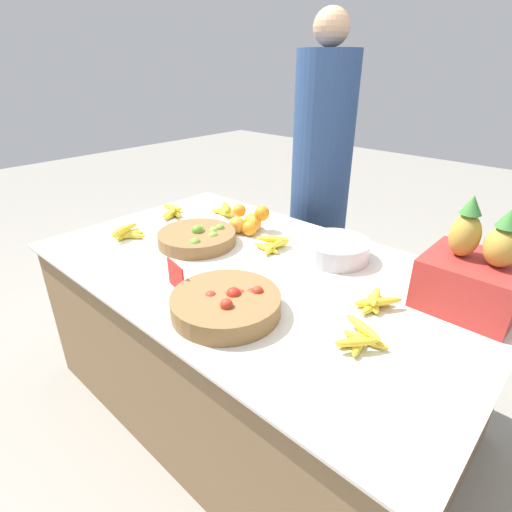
% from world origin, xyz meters
% --- Properties ---
extents(ground_plane, '(12.00, 12.00, 0.00)m').
position_xyz_m(ground_plane, '(0.00, 0.00, 0.00)').
color(ground_plane, gray).
extents(market_table, '(1.86, 1.11, 0.73)m').
position_xyz_m(market_table, '(0.00, 0.00, 0.36)').
color(market_table, olive).
rests_on(market_table, ground_plane).
extents(lime_bowl, '(0.36, 0.36, 0.09)m').
position_xyz_m(lime_bowl, '(-0.35, -0.01, 0.76)').
color(lime_bowl, olive).
rests_on(lime_bowl, market_table).
extents(tomato_basket, '(0.37, 0.37, 0.10)m').
position_xyz_m(tomato_basket, '(0.15, -0.31, 0.76)').
color(tomato_basket, olive).
rests_on(tomato_basket, market_table).
extents(orange_pile, '(0.20, 0.18, 0.13)m').
position_xyz_m(orange_pile, '(-0.29, 0.26, 0.78)').
color(orange_pile, orange).
rests_on(orange_pile, market_table).
extents(metal_bowl, '(0.29, 0.29, 0.08)m').
position_xyz_m(metal_bowl, '(0.19, 0.29, 0.77)').
color(metal_bowl, '#B7B7BF').
rests_on(metal_bowl, market_table).
extents(price_sign, '(0.12, 0.03, 0.11)m').
position_xyz_m(price_sign, '(-0.10, -0.33, 0.78)').
color(price_sign, red).
rests_on(price_sign, market_table).
extents(produce_crate, '(0.30, 0.28, 0.39)m').
position_xyz_m(produce_crate, '(0.73, 0.27, 0.85)').
color(produce_crate, '#B22D28').
rests_on(produce_crate, market_table).
extents(banana_bunch_middle_left, '(0.14, 0.15, 0.05)m').
position_xyz_m(banana_bunch_middle_left, '(0.50, 0.05, 0.75)').
color(banana_bunch_middle_left, yellow).
rests_on(banana_bunch_middle_left, market_table).
extents(banana_bunch_front_left, '(0.14, 0.18, 0.06)m').
position_xyz_m(banana_bunch_front_left, '(-0.66, -0.19, 0.75)').
color(banana_bunch_front_left, yellow).
rests_on(banana_bunch_front_left, market_table).
extents(banana_bunch_front_center, '(0.16, 0.16, 0.06)m').
position_xyz_m(banana_bunch_front_center, '(-0.55, 0.35, 0.76)').
color(banana_bunch_front_center, yellow).
rests_on(banana_bunch_front_center, market_table).
extents(banana_bunch_back_center, '(0.14, 0.18, 0.06)m').
position_xyz_m(banana_bunch_back_center, '(-0.74, 0.14, 0.76)').
color(banana_bunch_back_center, yellow).
rests_on(banana_bunch_back_center, market_table).
extents(banana_bunch_middle_right, '(0.14, 0.18, 0.06)m').
position_xyz_m(banana_bunch_middle_right, '(-0.06, 0.18, 0.75)').
color(banana_bunch_middle_right, yellow).
rests_on(banana_bunch_middle_right, market_table).
extents(banana_bunch_front_right, '(0.17, 0.17, 0.05)m').
position_xyz_m(banana_bunch_front_right, '(0.57, -0.16, 0.75)').
color(banana_bunch_front_right, yellow).
rests_on(banana_bunch_front_right, market_table).
extents(vendor_person, '(0.34, 0.34, 1.74)m').
position_xyz_m(vendor_person, '(-0.28, 0.87, 0.81)').
color(vendor_person, navy).
rests_on(vendor_person, ground_plane).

